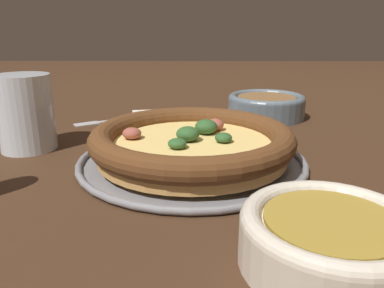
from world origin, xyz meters
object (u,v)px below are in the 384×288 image
(bowl_far, at_px, (266,105))
(drinking_cup, at_px, (25,113))
(pizza, at_px, (192,142))
(bowl_near, at_px, (330,237))
(napkin, at_px, (169,114))
(fork, at_px, (117,119))
(pizza_tray, at_px, (192,160))

(bowl_far, distance_m, drinking_cup, 0.44)
(bowl_far, xyz_separation_m, drinking_cup, (0.39, 0.21, 0.03))
(pizza, relative_size, bowl_near, 1.95)
(bowl_near, distance_m, bowl_far, 0.49)
(pizza, distance_m, napkin, 0.28)
(drinking_cup, xyz_separation_m, fork, (-0.10, -0.18, -0.05))
(pizza_tray, xyz_separation_m, napkin, (0.05, -0.28, -0.00))
(drinking_cup, height_order, fork, drinking_cup)
(bowl_far, bearing_deg, pizza, 61.31)
(pizza_tray, relative_size, drinking_cup, 2.74)
(fork, bearing_deg, pizza, 90.37)
(napkin, bearing_deg, fork, 22.60)
(pizza_tray, distance_m, napkin, 0.28)
(napkin, bearing_deg, drinking_cup, 48.32)
(pizza, xyz_separation_m, bowl_near, (-0.11, 0.22, -0.01))
(bowl_near, bearing_deg, pizza, -64.09)
(drinking_cup, relative_size, fork, 0.66)
(bowl_near, distance_m, drinking_cup, 0.45)
(pizza_tray, bearing_deg, fork, -57.64)
(bowl_near, distance_m, napkin, 0.52)
(fork, bearing_deg, pizza_tray, 90.34)
(pizza_tray, height_order, bowl_far, bowl_far)
(bowl_near, bearing_deg, napkin, -72.43)
(pizza_tray, distance_m, pizza, 0.03)
(pizza_tray, height_order, napkin, pizza_tray)
(drinking_cup, bearing_deg, napkin, -131.68)
(pizza_tray, bearing_deg, pizza, -89.55)
(pizza, distance_m, bowl_near, 0.25)
(napkin, height_order, fork, napkin)
(bowl_far, bearing_deg, fork, 5.83)
(fork, bearing_deg, bowl_near, 87.33)
(bowl_near, bearing_deg, drinking_cup, -38.52)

